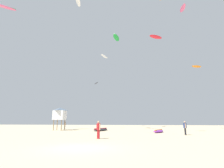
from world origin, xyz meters
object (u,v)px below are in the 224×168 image
person_foreground (98,128)px  kite_grounded_near (101,130)px  person_left (65,125)px  person_midground (185,127)px  kite_aloft_4 (116,38)px  kite_aloft_7 (183,8)px  kite_aloft_3 (78,2)px  kite_aloft_6 (156,37)px  kite_aloft_9 (197,66)px  kite_aloft_8 (5,7)px  kite_aloft_1 (96,83)px  kite_grounded_mid (158,131)px  kite_aloft_2 (104,56)px  lifeguard_tower (60,113)px

person_foreground → kite_grounded_near: bearing=51.6°
person_left → person_foreground: bearing=77.5°
person_midground → kite_aloft_4: 33.81m
kite_aloft_4 → kite_aloft_7: bearing=-27.9°
kite_aloft_3 → kite_aloft_7: 23.41m
kite_aloft_6 → kite_aloft_7: 17.67m
person_foreground → kite_aloft_3: 32.26m
kite_grounded_near → kite_aloft_9: kite_aloft_9 is taller
kite_grounded_near → kite_aloft_8: (-17.73, -4.20, 22.34)m
person_left → kite_aloft_3: (2.50, -2.25, 26.77)m
person_midground → kite_aloft_6: size_ratio=0.73×
kite_aloft_6 → person_left: bearing=151.9°
kite_grounded_near → kite_aloft_3: size_ratio=1.11×
person_left → kite_grounded_near: 9.96m
kite_grounded_near → kite_aloft_4: 28.25m
kite_aloft_1 → kite_grounded_mid: bearing=-43.9°
person_foreground → kite_grounded_mid: size_ratio=0.45×
kite_aloft_1 → kite_aloft_3: kite_aloft_3 is taller
kite_aloft_1 → kite_aloft_8: (-14.83, -13.16, 12.23)m
person_foreground → kite_aloft_4: bearing=43.8°
person_foreground → kite_aloft_2: kite_aloft_2 is taller
kite_grounded_near → kite_aloft_2: 28.92m
person_foreground → kite_aloft_8: kite_aloft_8 is taller
kite_aloft_4 → kite_aloft_7: kite_aloft_7 is taller
kite_aloft_7 → kite_aloft_4: bearing=152.1°
person_midground → kite_aloft_7: 29.21m
person_left → kite_aloft_2: kite_aloft_2 is taller
kite_grounded_near → lifeguard_tower: bearing=171.5°
person_left → kite_aloft_2: bearing=-153.5°
kite_aloft_2 → kite_aloft_6: 28.15m
kite_aloft_4 → person_foreground: bearing=-87.9°
lifeguard_tower → kite_aloft_6: kite_aloft_6 is taller
person_midground → person_foreground: bearing=-148.6°
person_foreground → kite_grounded_near: 13.43m
kite_grounded_mid → kite_aloft_7: bearing=49.9°
kite_aloft_9 → kite_aloft_6: bearing=-122.0°
kite_grounded_mid → kite_aloft_1: (-12.28, 11.82, 10.14)m
kite_aloft_9 → person_midground: bearing=-113.4°
kite_aloft_2 → lifeguard_tower: bearing=-105.2°
kite_aloft_6 → person_foreground: bearing=-129.5°
kite_aloft_3 → kite_aloft_8: (-11.71, -7.06, -5.14)m
lifeguard_tower → kite_aloft_2: 26.41m
kite_aloft_2 → kite_aloft_9: size_ratio=1.48×
lifeguard_tower → kite_aloft_2: size_ratio=0.97×
kite_aloft_6 → kite_aloft_9: 23.43m
lifeguard_tower → kite_aloft_6: bearing=-18.0°
person_left → kite_aloft_6: (18.01, -9.61, 13.72)m
lifeguard_tower → kite_aloft_1: (5.17, 7.74, 7.30)m
kite_aloft_8 → person_left: bearing=45.3°
person_foreground → kite_aloft_1: kite_aloft_1 is taller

